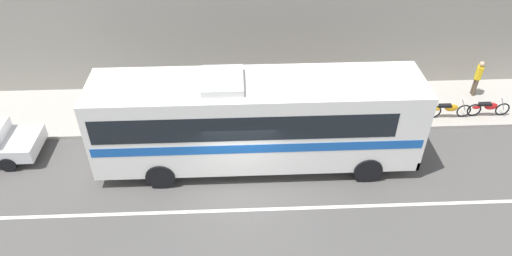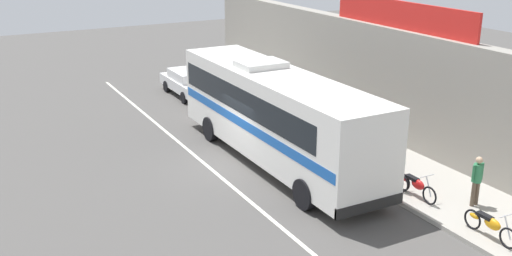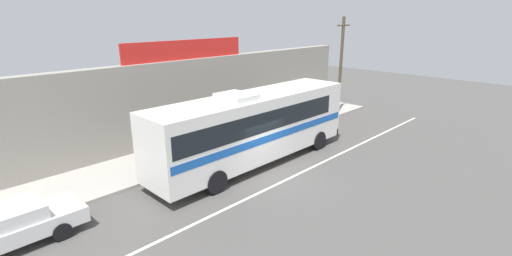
{
  "view_description": "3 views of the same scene",
  "coord_description": "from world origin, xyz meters",
  "views": [
    {
      "loc": [
        0.01,
        -11.64,
        11.8
      ],
      "look_at": [
        0.6,
        1.69,
        1.62
      ],
      "focal_mm": 32.36,
      "sensor_mm": 36.0,
      "label": 1
    },
    {
      "loc": [
        19.14,
        -9.08,
        8.65
      ],
      "look_at": [
        -0.74,
        1.59,
        1.01
      ],
      "focal_mm": 41.5,
      "sensor_mm": 36.0,
      "label": 2
    },
    {
      "loc": [
        -11.68,
        -10.52,
        7.28
      ],
      "look_at": [
        1.42,
        2.33,
        1.55
      ],
      "focal_mm": 25.55,
      "sensor_mm": 36.0,
      "label": 3
    }
  ],
  "objects": [
    {
      "name": "sidewalk_slab",
      "position": [
        0.0,
        5.2,
        0.07
      ],
      "size": [
        30.0,
        3.6,
        0.14
      ],
      "primitive_type": "cube",
      "color": "#A8A399",
      "rests_on": "ground_plane"
    },
    {
      "name": "pedestrian_near_shop",
      "position": [
        7.2,
        5.33,
        1.12
      ],
      "size": [
        0.3,
        0.48,
        1.68
      ],
      "color": "brown",
      "rests_on": "sidewalk_slab"
    },
    {
      "name": "road_center_stripe",
      "position": [
        0.0,
        -0.8,
        0.0
      ],
      "size": [
        30.0,
        0.14,
        0.01
      ],
      "primitive_type": "cube",
      "color": "silver",
      "rests_on": "ground_plane"
    },
    {
      "name": "storefront_facade",
      "position": [
        0.0,
        7.35,
        2.4
      ],
      "size": [
        30.0,
        0.7,
        4.8
      ],
      "primitive_type": "cube",
      "color": "gray",
      "rests_on": "ground_plane"
    },
    {
      "name": "parked_car",
      "position": [
        -9.99,
        2.42,
        0.74
      ],
      "size": [
        4.52,
        1.85,
        1.37
      ],
      "color": "silver",
      "rests_on": "ground_plane"
    },
    {
      "name": "storefront_billboard",
      "position": [
        0.81,
        7.35,
        5.35
      ],
      "size": [
        8.08,
        0.12,
        1.1
      ],
      "primitive_type": "cube",
      "color": "red",
      "rests_on": "storefront_facade"
    },
    {
      "name": "pedestrian_far_right",
      "position": [
        2.14,
        4.49,
        1.07
      ],
      "size": [
        0.3,
        0.48,
        1.61
      ],
      "color": "black",
      "rests_on": "sidewalk_slab"
    },
    {
      "name": "motorcycle_black",
      "position": [
        5.82,
        4.09,
        0.57
      ],
      "size": [
        1.85,
        0.56,
        0.94
      ],
      "color": "black",
      "rests_on": "sidewalk_slab"
    },
    {
      "name": "intercity_bus",
      "position": [
        0.55,
        1.69,
        2.07
      ],
      "size": [
        11.64,
        2.67,
        3.78
      ],
      "color": "white",
      "rests_on": "ground_plane"
    },
    {
      "name": "motorcycle_orange",
      "position": [
        8.92,
        4.03,
        0.57
      ],
      "size": [
        1.91,
        0.56,
        0.94
      ],
      "color": "black",
      "rests_on": "sidewalk_slab"
    },
    {
      "name": "motorcycle_green",
      "position": [
        4.6,
        3.96,
        0.57
      ],
      "size": [
        1.95,
        0.56,
        0.94
      ],
      "color": "black",
      "rests_on": "sidewalk_slab"
    },
    {
      "name": "ground_plane",
      "position": [
        0.0,
        0.0,
        0.0
      ],
      "size": [
        70.0,
        70.0,
        0.0
      ],
      "primitive_type": "plane",
      "color": "#4F4C49"
    }
  ]
}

